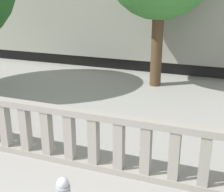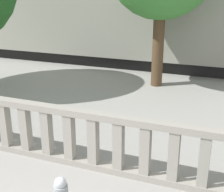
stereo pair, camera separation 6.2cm
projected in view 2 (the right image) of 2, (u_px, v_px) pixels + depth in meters
The scene contains 3 objects.
balustrade at pixel (93, 141), 6.53m from camera, with size 16.42×0.24×1.31m.
train_near at pixel (113, 28), 15.41m from camera, with size 29.21×2.84×3.94m.
train_far at pixel (157, 13), 23.79m from camera, with size 28.91×2.61×4.01m.
Camera 2 is at (2.45, -1.98, 3.72)m, focal length 50.00 mm.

